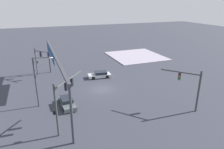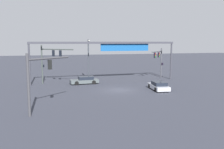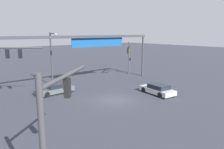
{
  "view_description": "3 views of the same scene",
  "coord_description": "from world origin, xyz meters",
  "px_view_note": "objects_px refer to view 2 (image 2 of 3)",
  "views": [
    {
      "loc": [
        -30.3,
        9.91,
        14.14
      ],
      "look_at": [
        -1.15,
        -1.44,
        2.85
      ],
      "focal_mm": 32.73,
      "sensor_mm": 36.0,
      "label": 1
    },
    {
      "loc": [
        -10.36,
        -32.76,
        6.82
      ],
      "look_at": [
        -1.43,
        -1.51,
        2.48
      ],
      "focal_mm": 39.47,
      "sensor_mm": 36.0,
      "label": 2
    },
    {
      "loc": [
        -14.3,
        -16.92,
        7.2
      ],
      "look_at": [
        -1.45,
        -1.36,
        3.22
      ],
      "focal_mm": 34.27,
      "sensor_mm": 36.0,
      "label": 3
    }
  ],
  "objects_px": {
    "traffic_signal_opposite_side": "(159,58)",
    "streetlamp_curved_arm": "(89,56)",
    "traffic_signal_cross_street": "(38,74)",
    "traffic_signal_near_corner": "(49,58)",
    "sedan_car_waiting_far": "(85,80)",
    "sedan_car_approaching": "(159,86)"
  },
  "relations": [
    {
      "from": "traffic_signal_near_corner",
      "to": "traffic_signal_opposite_side",
      "type": "distance_m",
      "value": 20.03
    },
    {
      "from": "traffic_signal_opposite_side",
      "to": "sedan_car_waiting_far",
      "type": "distance_m",
      "value": 15.07
    },
    {
      "from": "streetlamp_curved_arm",
      "to": "sedan_car_waiting_far",
      "type": "bearing_deg",
      "value": -13.49
    },
    {
      "from": "sedan_car_waiting_far",
      "to": "traffic_signal_opposite_side",
      "type": "bearing_deg",
      "value": -173.14
    },
    {
      "from": "traffic_signal_near_corner",
      "to": "sedan_car_approaching",
      "type": "relative_size",
      "value": 1.38
    },
    {
      "from": "traffic_signal_opposite_side",
      "to": "streetlamp_curved_arm",
      "type": "height_order",
      "value": "streetlamp_curved_arm"
    },
    {
      "from": "streetlamp_curved_arm",
      "to": "sedan_car_approaching",
      "type": "relative_size",
      "value": 1.59
    },
    {
      "from": "traffic_signal_opposite_side",
      "to": "sedan_car_approaching",
      "type": "height_order",
      "value": "traffic_signal_opposite_side"
    },
    {
      "from": "traffic_signal_opposite_side",
      "to": "streetlamp_curved_arm",
      "type": "bearing_deg",
      "value": -46.97
    },
    {
      "from": "traffic_signal_near_corner",
      "to": "traffic_signal_cross_street",
      "type": "distance_m",
      "value": 16.56
    },
    {
      "from": "traffic_signal_opposite_side",
      "to": "traffic_signal_cross_street",
      "type": "bearing_deg",
      "value": -3.26
    },
    {
      "from": "traffic_signal_cross_street",
      "to": "sedan_car_approaching",
      "type": "xyz_separation_m",
      "value": [
        16.29,
        7.43,
        -3.21
      ]
    },
    {
      "from": "streetlamp_curved_arm",
      "to": "sedan_car_waiting_far",
      "type": "distance_m",
      "value": 5.22
    },
    {
      "from": "traffic_signal_near_corner",
      "to": "traffic_signal_opposite_side",
      "type": "height_order",
      "value": "traffic_signal_near_corner"
    },
    {
      "from": "traffic_signal_near_corner",
      "to": "streetlamp_curved_arm",
      "type": "bearing_deg",
      "value": 58.45
    },
    {
      "from": "sedan_car_waiting_far",
      "to": "traffic_signal_near_corner",
      "type": "bearing_deg",
      "value": -14.56
    },
    {
      "from": "traffic_signal_opposite_side",
      "to": "sedan_car_approaching",
      "type": "xyz_separation_m",
      "value": [
        -5.25,
        -10.45,
        -3.15
      ]
    },
    {
      "from": "traffic_signal_near_corner",
      "to": "traffic_signal_cross_street",
      "type": "relative_size",
      "value": 1.09
    },
    {
      "from": "traffic_signal_cross_street",
      "to": "sedan_car_approaching",
      "type": "relative_size",
      "value": 1.27
    },
    {
      "from": "traffic_signal_cross_street",
      "to": "streetlamp_curved_arm",
      "type": "distance_m",
      "value": 20.58
    },
    {
      "from": "streetlamp_curved_arm",
      "to": "sedan_car_waiting_far",
      "type": "relative_size",
      "value": 1.57
    },
    {
      "from": "traffic_signal_cross_street",
      "to": "traffic_signal_opposite_side",
      "type": "bearing_deg",
      "value": -0.92
    }
  ]
}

